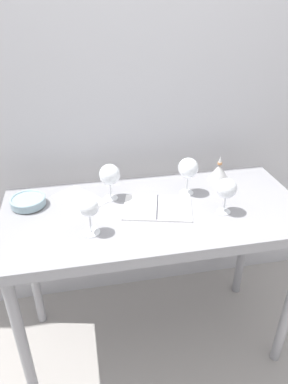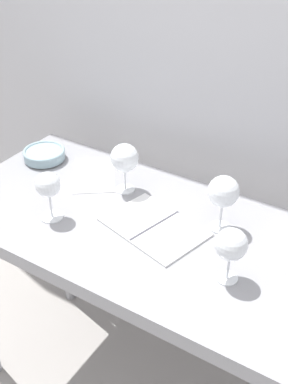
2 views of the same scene
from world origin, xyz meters
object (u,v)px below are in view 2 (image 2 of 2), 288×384
at_px(wine_glass_far_right, 223,193).
at_px(wine_glass_near_right, 231,245).
at_px(wine_glass_near_left, 48,186).
at_px(tasting_sheet_upper, 94,175).
at_px(wine_glass_far_left, 124,159).
at_px(tasting_bowl, 44,154).
at_px(open_notebook, 154,227).

relative_size(wine_glass_far_right, wine_glass_near_right, 1.11).
height_order(wine_glass_near_left, tasting_sheet_upper, wine_glass_near_left).
height_order(wine_glass_near_right, wine_glass_far_left, wine_glass_far_left).
relative_size(wine_glass_far_right, tasting_bowl, 1.15).
bearing_deg(tasting_sheet_upper, wine_glass_far_left, -43.81).
bearing_deg(wine_glass_near_right, open_notebook, 163.16).
xyz_separation_m(wine_glass_far_right, open_notebook, (-0.18, -0.11, -0.13)).
bearing_deg(wine_glass_far_right, wine_glass_far_left, 176.86).
distance_m(wine_glass_far_right, wine_glass_far_left, 0.38).
relative_size(open_notebook, tasting_bowl, 2.18).
bearing_deg(tasting_sheet_upper, wine_glass_near_left, -118.15).
xyz_separation_m(open_notebook, tasting_bowl, (-0.59, 0.14, 0.02)).
bearing_deg(wine_glass_near_left, open_notebook, 22.30).
relative_size(wine_glass_near_right, open_notebook, 0.48).
distance_m(wine_glass_far_right, tasting_sheet_upper, 0.55).
xyz_separation_m(wine_glass_near_left, wine_glass_near_right, (0.60, 0.04, -0.00)).
relative_size(wine_glass_near_right, wine_glass_far_left, 0.94).
bearing_deg(wine_glass_near_left, wine_glass_far_left, 66.63).
xyz_separation_m(wine_glass_near_right, tasting_sheet_upper, (-0.64, 0.24, -0.12)).
relative_size(wine_glass_far_left, tasting_sheet_upper, 0.74).
bearing_deg(wine_glass_far_right, tasting_sheet_upper, 175.60).
bearing_deg(wine_glass_far_left, wine_glass_near_left, -113.37).
bearing_deg(wine_glass_near_right, tasting_bowl, 165.37).
bearing_deg(tasting_sheet_upper, tasting_bowl, 146.70).
xyz_separation_m(open_notebook, tasting_sheet_upper, (-0.35, 0.15, -0.00)).
relative_size(wine_glass_near_left, wine_glass_far_left, 0.93).
bearing_deg(wine_glass_far_left, wine_glass_near_right, -24.22).
bearing_deg(wine_glass_far_right, tasting_bowl, 177.85).
bearing_deg(wine_glass_near_right, tasting_sheet_upper, 159.50).
bearing_deg(open_notebook, wine_glass_near_right, -2.31).
distance_m(wine_glass_near_right, open_notebook, 0.32).
xyz_separation_m(wine_glass_far_right, wine_glass_near_right, (0.11, -0.20, -0.01)).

